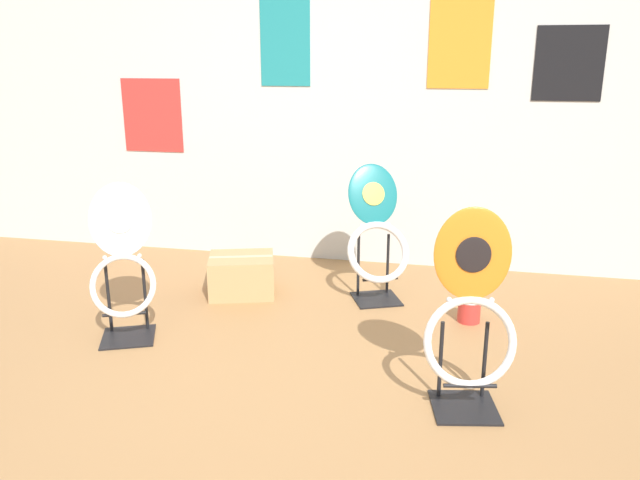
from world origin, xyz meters
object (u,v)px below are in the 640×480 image
at_px(paint_can, 469,309).
at_px(toilet_seat_display_white_plain, 122,263).
at_px(toilet_seat_display_orange_sun, 470,317).
at_px(storage_box, 242,275).
at_px(toilet_seat_display_teal_sax, 376,238).

bearing_deg(paint_can, toilet_seat_display_white_plain, -162.16).
bearing_deg(paint_can, toilet_seat_display_orange_sun, -91.79).
xyz_separation_m(toilet_seat_display_orange_sun, storage_box, (-1.42, 1.12, -0.31)).
xyz_separation_m(toilet_seat_display_white_plain, storage_box, (0.40, 0.75, -0.30)).
distance_m(toilet_seat_display_white_plain, storage_box, 0.90).
xyz_separation_m(paint_can, storage_box, (-1.45, 0.15, 0.05)).
distance_m(toilet_seat_display_teal_sax, toilet_seat_display_white_plain, 1.52).
bearing_deg(storage_box, toilet_seat_display_white_plain, -118.37).
bearing_deg(toilet_seat_display_white_plain, paint_can, 17.84).
relative_size(toilet_seat_display_white_plain, paint_can, 6.02).
bearing_deg(toilet_seat_display_teal_sax, storage_box, -173.68).
distance_m(toilet_seat_display_orange_sun, storage_box, 1.83).
xyz_separation_m(toilet_seat_display_white_plain, paint_can, (1.85, 0.60, -0.35)).
relative_size(toilet_seat_display_teal_sax, storage_box, 1.69).
bearing_deg(paint_can, toilet_seat_display_teal_sax, 156.93).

